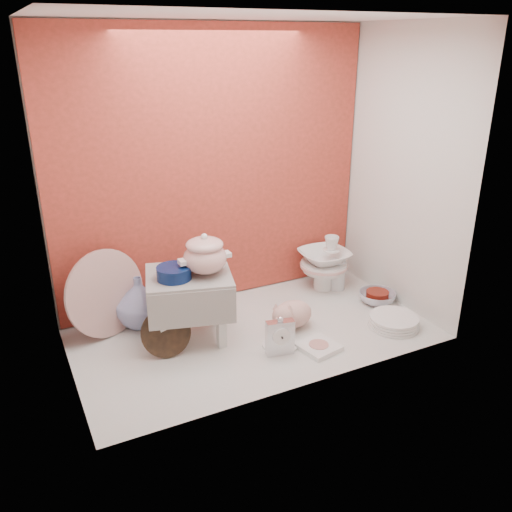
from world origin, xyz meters
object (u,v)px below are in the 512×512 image
(plush_pig, at_px, (292,314))
(porcelain_tower, at_px, (324,263))
(floral_platter, at_px, (106,293))
(crystal_bowl, at_px, (377,297))
(mantel_clock, at_px, (280,336))
(blue_white_vase, at_px, (139,301))
(dinner_plate_stack, at_px, (394,321))
(soup_tureen, at_px, (205,254))
(step_stool, at_px, (190,306))
(gold_rim_teacup, at_px, (281,335))

(plush_pig, bearing_deg, porcelain_tower, 31.66)
(floral_platter, relative_size, crystal_bowl, 2.16)
(mantel_clock, bearing_deg, blue_white_vase, 143.74)
(blue_white_vase, xyz_separation_m, porcelain_tower, (1.11, -0.06, 0.03))
(crystal_bowl, bearing_deg, dinner_plate_stack, -110.19)
(dinner_plate_stack, bearing_deg, crystal_bowl, 69.81)
(soup_tureen, distance_m, plush_pig, 0.58)
(step_stool, height_order, crystal_bowl, step_stool)
(floral_platter, height_order, gold_rim_teacup, floral_platter)
(dinner_plate_stack, bearing_deg, step_stool, 159.46)
(blue_white_vase, relative_size, crystal_bowl, 1.30)
(gold_rim_teacup, relative_size, crystal_bowl, 0.56)
(mantel_clock, height_order, crystal_bowl, mantel_clock)
(soup_tureen, relative_size, porcelain_tower, 0.75)
(floral_platter, bearing_deg, porcelain_tower, -2.11)
(blue_white_vase, distance_m, crystal_bowl, 1.34)
(step_stool, relative_size, porcelain_tower, 1.23)
(floral_platter, xyz_separation_m, dinner_plate_stack, (1.35, -0.61, -0.19))
(gold_rim_teacup, relative_size, porcelain_tower, 0.35)
(plush_pig, bearing_deg, blue_white_vase, 143.50)
(step_stool, xyz_separation_m, gold_rim_teacup, (0.36, -0.27, -0.12))
(soup_tureen, relative_size, dinner_plate_stack, 0.94)
(blue_white_vase, bearing_deg, mantel_clock, -48.00)
(plush_pig, bearing_deg, dinner_plate_stack, -32.71)
(gold_rim_teacup, distance_m, porcelain_tower, 0.73)
(mantel_clock, bearing_deg, gold_rim_teacup, 69.99)
(mantel_clock, distance_m, dinner_plate_stack, 0.67)
(mantel_clock, bearing_deg, porcelain_tower, 53.42)
(soup_tureen, relative_size, crystal_bowl, 1.20)
(plush_pig, distance_m, dinner_plate_stack, 0.54)
(step_stool, relative_size, dinner_plate_stack, 1.53)
(plush_pig, bearing_deg, soup_tureen, 158.42)
(step_stool, height_order, porcelain_tower, step_stool)
(step_stool, height_order, soup_tureen, soup_tureen)
(step_stool, xyz_separation_m, plush_pig, (0.51, -0.14, -0.09))
(soup_tureen, relative_size, plush_pig, 0.91)
(step_stool, bearing_deg, dinner_plate_stack, -5.10)
(step_stool, distance_m, floral_platter, 0.43)
(mantel_clock, distance_m, crystal_bowl, 0.80)
(blue_white_vase, height_order, crystal_bowl, blue_white_vase)
(soup_tureen, distance_m, crystal_bowl, 1.10)
(plush_pig, height_order, dinner_plate_stack, plush_pig)
(mantel_clock, height_order, plush_pig, mantel_clock)
(soup_tureen, relative_size, mantel_clock, 1.27)
(plush_pig, distance_m, porcelain_tower, 0.53)
(step_stool, bearing_deg, blue_white_vase, 143.93)
(dinner_plate_stack, height_order, crystal_bowl, crystal_bowl)
(blue_white_vase, height_order, plush_pig, blue_white_vase)
(gold_rim_teacup, xyz_separation_m, porcelain_tower, (0.55, 0.46, 0.11))
(floral_platter, bearing_deg, step_stool, -33.18)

